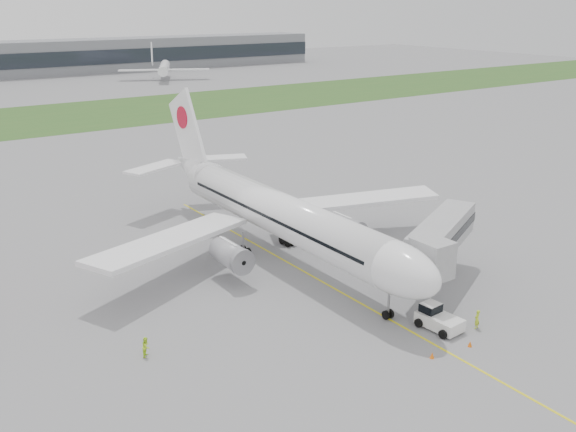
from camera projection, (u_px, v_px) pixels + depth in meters
ground at (298, 268)px, 73.99m from camera, size 600.00×600.00×0.00m
apron_markings at (325, 283)px, 70.08m from camera, size 70.00×70.00×0.04m
grass_strip at (33, 120)px, 167.72m from camera, size 600.00×50.00×0.02m
airliner at (275, 211)px, 76.00m from camera, size 48.13×53.95×17.88m
pushback_tug at (437, 318)px, 60.28m from camera, size 3.17×4.42×2.17m
jet_bridge at (440, 238)px, 67.47m from camera, size 15.47×11.06×7.58m
safety_cone_left at (432, 355)px, 55.24m from camera, size 0.40×0.40×0.54m
safety_cone_right at (470, 344)px, 57.11m from camera, size 0.39×0.39×0.54m
ground_crew_near at (477, 319)px, 60.15m from camera, size 0.76×0.58×1.87m
ground_crew_far at (146, 347)px, 55.40m from camera, size 1.10×1.11×1.81m
distant_aircraft_right at (165, 80)px, 253.50m from camera, size 45.21×43.30×13.44m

